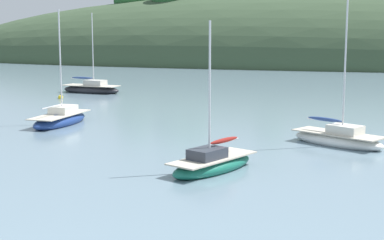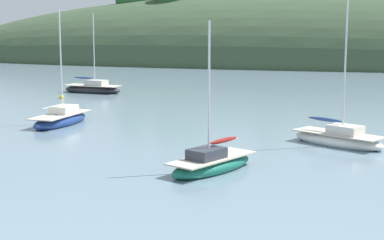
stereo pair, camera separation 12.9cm
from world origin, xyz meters
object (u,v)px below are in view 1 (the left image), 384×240
at_px(sailboat_white_near, 91,89).
at_px(mooring_buoy_outer, 61,97).
at_px(sailboat_navy_dinghy, 212,163).
at_px(sailboat_blue_center, 60,119).
at_px(sailboat_teal_outer, 338,138).

distance_m(sailboat_white_near, mooring_buoy_outer, 5.20).
distance_m(sailboat_navy_dinghy, sailboat_blue_center, 15.20).
relative_size(sailboat_white_near, sailboat_teal_outer, 1.01).
height_order(sailboat_navy_dinghy, sailboat_teal_outer, sailboat_teal_outer).
relative_size(sailboat_navy_dinghy, mooring_buoy_outer, 11.94).
bearing_deg(sailboat_blue_center, sailboat_teal_outer, -5.90).
bearing_deg(sailboat_navy_dinghy, mooring_buoy_outer, 131.80).
xyz_separation_m(sailboat_navy_dinghy, mooring_buoy_outer, (-19.16, 21.43, -0.20)).
relative_size(sailboat_teal_outer, mooring_buoy_outer, 14.07).
height_order(sailboat_navy_dinghy, sailboat_white_near, sailboat_white_near).
relative_size(sailboat_white_near, sailboat_blue_center, 1.04).
bearing_deg(sailboat_teal_outer, sailboat_blue_center, 174.10).
xyz_separation_m(sailboat_navy_dinghy, sailboat_blue_center, (-12.23, 9.03, 0.02)).
height_order(sailboat_blue_center, mooring_buoy_outer, sailboat_blue_center).
xyz_separation_m(sailboat_white_near, mooring_buoy_outer, (-0.38, -5.18, -0.25)).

